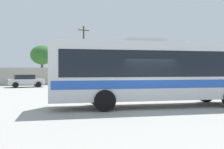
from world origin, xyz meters
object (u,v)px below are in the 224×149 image
at_px(utility_pole_far, 84,53).
at_px(roadside_tree_right, 162,56).
at_px(parked_car_rightmost_dark_blue, 134,79).
at_px(parked_car_third_maroon, 83,80).
at_px(roadside_tree_midright, 105,54).
at_px(coach_bus_silver_blue, 156,70).
at_px(roadside_tree_midleft, 42,55).
at_px(parked_car_second_silver, 26,81).

relative_size(utility_pole_far, roadside_tree_right, 1.23).
bearing_deg(roadside_tree_right, parked_car_rightmost_dark_blue, -135.35).
relative_size(parked_car_third_maroon, roadside_tree_right, 0.67).
distance_m(roadside_tree_midright, roadside_tree_right, 11.38).
height_order(coach_bus_silver_blue, roadside_tree_right, roadside_tree_right).
xyz_separation_m(coach_bus_silver_blue, parked_car_third_maroon, (0.23, 19.14, -1.17)).
bearing_deg(utility_pole_far, parked_car_rightmost_dark_blue, -51.49).
distance_m(parked_car_third_maroon, roadside_tree_midleft, 10.24).
bearing_deg(roadside_tree_midleft, parked_car_third_maroon, -64.24).
height_order(parked_car_third_maroon, roadside_tree_right, roadside_tree_right).
bearing_deg(parked_car_rightmost_dark_blue, roadside_tree_right, 44.65).
bearing_deg(parked_car_second_silver, parked_car_third_maroon, -1.26).
xyz_separation_m(utility_pole_far, roadside_tree_midleft, (-5.94, 1.61, -0.27)).
bearing_deg(roadside_tree_midleft, parked_car_rightmost_dark_blue, -36.38).
height_order(parked_car_rightmost_dark_blue, roadside_tree_right, roadside_tree_right).
height_order(utility_pole_far, roadside_tree_midright, utility_pole_far).
relative_size(coach_bus_silver_blue, roadside_tree_right, 1.71).
height_order(parked_car_second_silver, roadside_tree_midleft, roadside_tree_midleft).
xyz_separation_m(coach_bus_silver_blue, roadside_tree_midleft, (-3.97, 27.83, 2.24)).
bearing_deg(parked_car_rightmost_dark_blue, utility_pole_far, 128.51).
bearing_deg(coach_bus_silver_blue, roadside_tree_right, 59.80).
xyz_separation_m(roadside_tree_midright, roadside_tree_right, (11.24, 1.79, -0.12)).
bearing_deg(parked_car_third_maroon, roadside_tree_midright, 56.14).
bearing_deg(roadside_tree_midleft, parked_car_second_silver, -105.98).
bearing_deg(parked_car_third_maroon, utility_pole_far, 76.11).
xyz_separation_m(parked_car_rightmost_dark_blue, roadside_tree_right, (9.56, 9.44, 3.66)).
height_order(parked_car_third_maroon, roadside_tree_midright, roadside_tree_midright).
relative_size(parked_car_second_silver, parked_car_third_maroon, 0.89).
relative_size(utility_pole_far, roadside_tree_midleft, 1.51).
bearing_deg(parked_car_second_silver, coach_bus_silver_blue, -71.60).
height_order(coach_bus_silver_blue, parked_car_rightmost_dark_blue, coach_bus_silver_blue).
bearing_deg(roadside_tree_right, parked_car_third_maroon, -149.42).
relative_size(parked_car_third_maroon, parked_car_rightmost_dark_blue, 1.03).
height_order(roadside_tree_midleft, roadside_tree_midright, roadside_tree_midright).
relative_size(parked_car_second_silver, roadside_tree_midright, 0.64).
xyz_separation_m(parked_car_third_maroon, utility_pole_far, (1.75, 7.08, 3.68)).
distance_m(utility_pole_far, roadside_tree_midright, 3.77).
bearing_deg(roadside_tree_right, utility_pole_far, -169.53).
bearing_deg(parked_car_third_maroon, coach_bus_silver_blue, -90.68).
xyz_separation_m(utility_pole_far, roadside_tree_right, (14.88, 2.75, -0.01)).
distance_m(parked_car_second_silver, parked_car_third_maroon, 6.64).
bearing_deg(roadside_tree_midleft, roadside_tree_midright, -3.88).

